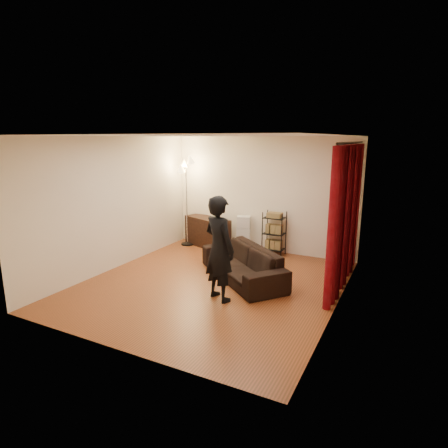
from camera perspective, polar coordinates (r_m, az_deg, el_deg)
The scene contains 14 objects.
floor at distance 7.07m, azimuth -1.85°, elevation -9.12°, with size 5.00×5.00×0.00m, color brown.
ceiling at distance 6.56m, azimuth -2.02°, elevation 13.31°, with size 5.00×5.00×0.00m, color white.
wall_back at distance 8.92m, azimuth 5.86°, elevation 4.45°, with size 5.00×5.00×0.00m, color #EDE0C7.
wall_front at distance 4.72m, azimuth -16.78°, elevation -3.69°, with size 5.00×5.00×0.00m, color #EDE0C7.
wall_left at distance 8.00m, azimuth -16.21°, elevation 3.02°, with size 5.00×5.00×0.00m, color #EDE0C7.
wall_right at distance 5.96m, azimuth 17.39°, elevation -0.33°, with size 5.00×5.00×0.00m, color #EDE0C7.
curtain_rod at distance 6.94m, azimuth 18.89°, elevation 11.63°, with size 0.04×0.04×2.65m, color black.
curtain at distance 7.08m, azimuth 17.97°, elevation 1.05°, with size 0.22×2.65×2.55m, color maroon, non-canonical shape.
sofa at distance 7.23m, azimuth 2.82°, elevation -5.97°, with size 2.15×0.84×0.63m, color black.
person at distance 6.16m, azimuth -0.73°, elevation -3.78°, with size 0.65×0.42×1.77m, color black.
media_cabinet at distance 9.37m, azimuth -2.52°, elevation -1.23°, with size 1.25×0.47×0.73m, color black.
storage_boxes at distance 9.09m, azimuth 2.95°, elevation -1.37°, with size 0.33×0.27×0.83m, color beige, non-canonical shape.
wire_shelf at distance 8.71m, azimuth 7.64°, elevation -1.45°, with size 0.46×0.32×1.02m, color black, non-canonical shape.
floor_lamp at distance 9.40m, azimuth -5.71°, elevation 3.23°, with size 0.39×0.39×2.17m, color silver, non-canonical shape.
Camera 1 is at (3.17, -5.74, 2.65)m, focal length 30.00 mm.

